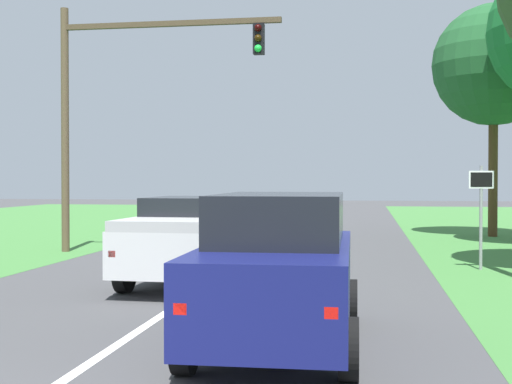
# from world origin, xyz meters

# --- Properties ---
(ground_plane) EXTENTS (120.00, 120.00, 0.00)m
(ground_plane) POSITION_xyz_m (0.00, 9.14, 0.00)
(ground_plane) COLOR #424244
(red_suv_near) EXTENTS (2.17, 4.76, 2.06)m
(red_suv_near) POSITION_xyz_m (2.19, 5.15, 1.07)
(red_suv_near) COLOR navy
(red_suv_near) RESTS_ON ground_plane
(pickup_truck_lead) EXTENTS (2.33, 5.66, 1.87)m
(pickup_truck_lead) POSITION_xyz_m (-0.37, 10.57, 0.98)
(pickup_truck_lead) COLOR silver
(pickup_truck_lead) RESTS_ON ground_plane
(traffic_light) EXTENTS (6.89, 0.40, 7.55)m
(traffic_light) POSITION_xyz_m (-4.14, 16.16, 4.95)
(traffic_light) COLOR brown
(traffic_light) RESTS_ON ground_plane
(keep_moving_sign) EXTENTS (0.60, 0.09, 2.60)m
(keep_moving_sign) POSITION_xyz_m (6.16, 13.73, 1.66)
(keep_moving_sign) COLOR gray
(keep_moving_sign) RESTS_ON ground_plane
(extra_tree_2) EXTENTS (4.75, 4.75, 9.11)m
(extra_tree_2) POSITION_xyz_m (8.25, 24.17, 6.71)
(extra_tree_2) COLOR #4C351E
(extra_tree_2) RESTS_ON ground_plane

